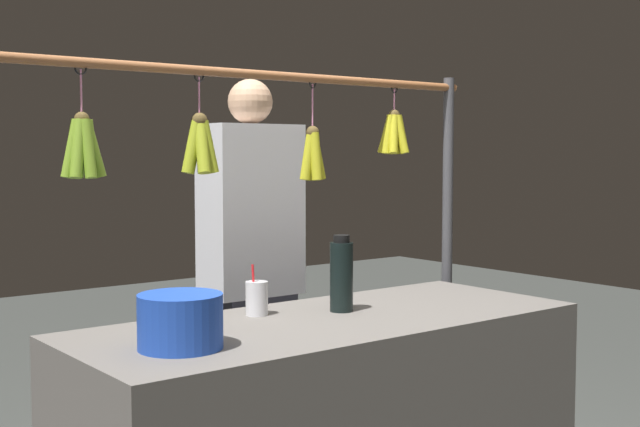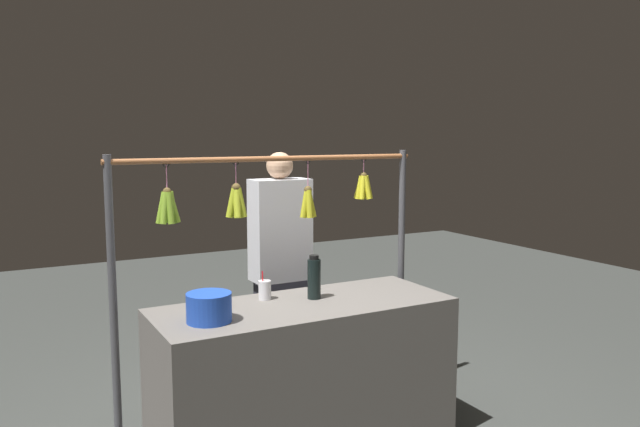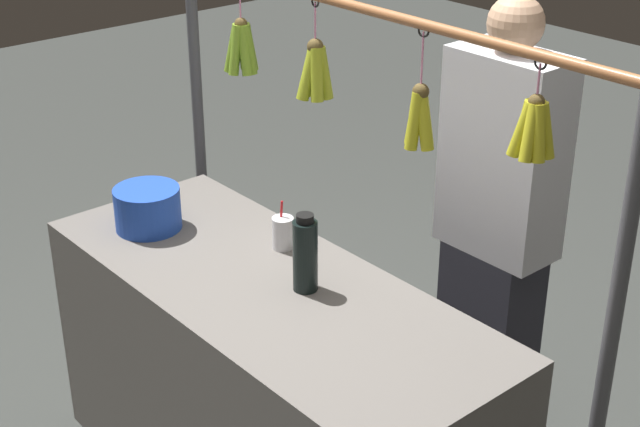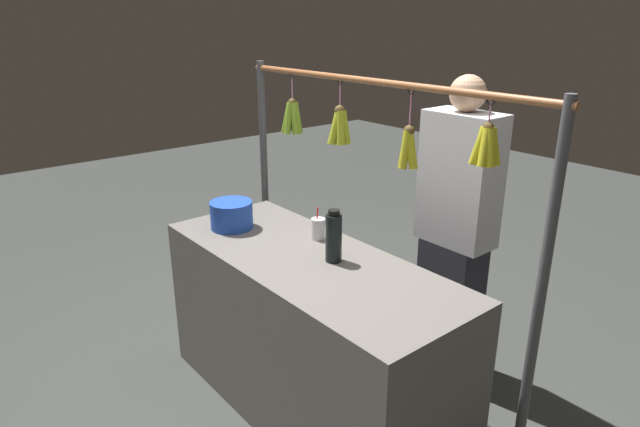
% 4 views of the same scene
% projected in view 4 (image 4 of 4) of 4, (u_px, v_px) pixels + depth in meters
% --- Properties ---
extents(ground_plane, '(12.00, 12.00, 0.00)m').
position_uv_depth(ground_plane, '(310.00, 404.00, 2.89)').
color(ground_plane, '#3A3D3A').
extents(market_counter, '(1.67, 0.66, 0.85)m').
position_uv_depth(market_counter, '(309.00, 335.00, 2.75)').
color(market_counter, '#66605B').
rests_on(market_counter, ground).
extents(display_rack, '(1.96, 0.13, 1.68)m').
position_uv_depth(display_rack, '(367.00, 174.00, 2.75)').
color(display_rack, '#4C4C51').
rests_on(display_rack, ground).
extents(water_bottle, '(0.08, 0.08, 0.25)m').
position_uv_depth(water_bottle, '(334.00, 237.00, 2.53)').
color(water_bottle, black).
rests_on(water_bottle, market_counter).
extents(blue_bucket, '(0.23, 0.23, 0.15)m').
position_uv_depth(blue_bucket, '(232.00, 215.00, 2.95)').
color(blue_bucket, blue).
rests_on(blue_bucket, market_counter).
extents(drink_cup, '(0.07, 0.07, 0.16)m').
position_uv_depth(drink_cup, '(318.00, 229.00, 2.81)').
color(drink_cup, silver).
rests_on(drink_cup, market_counter).
extents(vendor_person, '(0.40, 0.21, 1.66)m').
position_uv_depth(vendor_person, '(455.00, 236.00, 2.92)').
color(vendor_person, '#2D2D38').
rests_on(vendor_person, ground).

